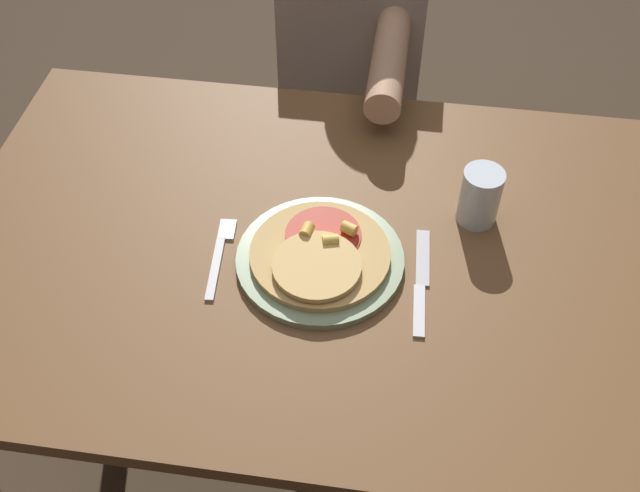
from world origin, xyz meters
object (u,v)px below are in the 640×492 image
Objects in this scene: dining_table at (309,284)px; person_diner at (353,59)px; drinking_glass at (480,196)px; plate at (320,259)px; fork at (220,252)px; knife at (421,283)px; pizza at (320,255)px.

dining_table is 1.08× the size of person_diner.
drinking_glass is at bearing -64.59° from person_diner.
drinking_glass is at bearing 28.76° from plate.
fork is 0.16× the size of person_diner.
knife reaches higher than dining_table.
fork is at bearing -178.29° from plate.
person_diner is (0.14, 0.73, -0.10)m from fork.
plate is 1.20× the size of pizza.
plate is at bearing -88.06° from person_diner.
person_diner is (-0.28, 0.58, -0.15)m from drinking_glass.
plate is (0.03, -0.04, 0.12)m from dining_table.
plate is at bearing 172.30° from knife.
person_diner is (0.00, 0.68, 0.01)m from dining_table.
knife is 0.77m from person_diner.
pizza is at bearing -0.13° from fork.
drinking_glass is at bearing 62.05° from knife.
drinking_glass is at bearing 29.72° from pizza.
knife is at bearing -3.01° from fork.
plate is at bearing 93.84° from pizza.
drinking_glass is 0.66m from person_diner.
pizza is at bearing -150.28° from drinking_glass.
pizza is (0.00, -0.01, 0.02)m from plate.
knife is (0.33, -0.02, 0.00)m from fork.
pizza is 0.74m from person_diner.
dining_table is 0.23m from knife.
dining_table is 4.44× the size of plate.
drinking_glass is (0.25, 0.14, 0.03)m from pizza.
knife is at bearing -117.95° from drinking_glass.
dining_table is at bearing 121.85° from pizza.
drinking_glass is 0.09× the size of person_diner.
pizza is 1.04× the size of knife.
fork is 0.75m from person_diner.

